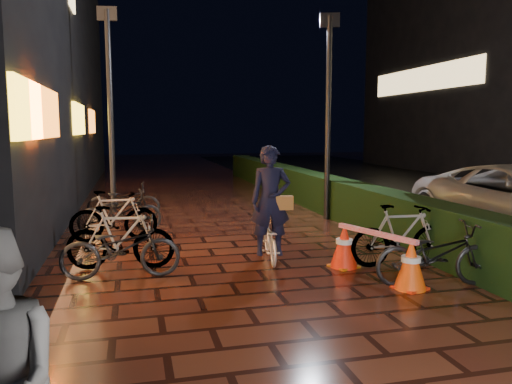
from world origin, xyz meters
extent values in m
plane|color=#381911|center=(0.00, 0.00, 0.00)|extent=(80.00, 80.00, 0.00)
cube|color=black|center=(3.30, 8.00, 0.50)|extent=(0.70, 20.00, 1.00)
cube|color=yellow|center=(-3.45, 1.50, 2.60)|extent=(0.08, 2.00, 0.90)
cube|color=orange|center=(-3.45, 3.00, 2.60)|extent=(0.08, 3.00, 0.90)
cube|color=yellow|center=(-3.45, 9.00, 2.60)|extent=(0.08, 2.80, 0.90)
cube|color=orange|center=(-3.45, 14.00, 2.60)|extent=(0.08, 2.20, 0.90)
cube|color=black|center=(17.50, 18.00, 7.00)|extent=(8.00, 14.00, 14.00)
cube|color=#FFD88C|center=(13.45, 18.00, 5.00)|extent=(0.06, 10.00, 1.30)
cylinder|color=black|center=(2.86, 5.23, 2.53)|extent=(0.17, 0.17, 5.07)
cube|color=black|center=(2.86, 5.23, 4.97)|extent=(0.49, 0.23, 0.34)
cylinder|color=black|center=(-2.50, 7.74, 2.74)|extent=(0.17, 0.17, 5.48)
cube|color=black|center=(-2.50, 7.74, 5.38)|extent=(0.53, 0.15, 0.37)
imported|color=silver|center=(0.36, 1.69, 0.37)|extent=(0.70, 1.48, 0.75)
imported|color=black|center=(0.35, 1.58, 1.08)|extent=(0.75, 0.55, 1.90)
cube|color=#9C622A|center=(0.56, 1.53, 1.05)|extent=(0.35, 0.19, 0.24)
cone|color=#FF4F0D|center=(1.93, -0.34, 0.37)|extent=(0.47, 0.47, 0.74)
cone|color=red|center=(1.46, 0.97, 0.37)|extent=(0.47, 0.47, 0.74)
cube|color=red|center=(1.93, -0.34, 0.02)|extent=(0.52, 0.52, 0.03)
cube|color=#D7650B|center=(1.46, 0.97, 0.02)|extent=(0.52, 0.52, 0.03)
cube|color=red|center=(1.70, 0.31, 0.70)|extent=(0.61, 1.53, 0.07)
cube|color=black|center=(3.19, 5.24, 0.36)|extent=(0.60, 0.55, 0.04)
cylinder|color=black|center=(3.07, 5.03, 0.17)|extent=(0.03, 0.03, 0.34)
cylinder|color=black|center=(3.43, 5.16, 0.17)|extent=(0.03, 0.03, 0.34)
cylinder|color=black|center=(2.95, 5.33, 0.17)|extent=(0.03, 0.03, 0.34)
cylinder|color=black|center=(3.32, 5.46, 0.17)|extent=(0.03, 0.03, 0.34)
cube|color=#0B2B99|center=(3.19, 5.24, 0.51)|extent=(0.44, 0.41, 0.27)
cylinder|color=black|center=(3.11, 5.07, 0.49)|extent=(0.15, 0.40, 0.86)
imported|color=black|center=(-2.36, 3.92, 0.53)|extent=(1.78, 0.56, 1.06)
imported|color=black|center=(-2.17, 1.20, 0.48)|extent=(1.84, 0.70, 0.96)
imported|color=black|center=(-2.20, 6.40, 0.48)|extent=(1.87, 0.80, 0.96)
imported|color=black|center=(-2.18, 1.74, 0.53)|extent=(1.82, 0.77, 1.06)
imported|color=black|center=(-2.25, 4.69, 0.48)|extent=(1.90, 0.92, 0.96)
imported|color=black|center=(2.36, -0.30, 0.48)|extent=(1.90, 0.94, 0.96)
imported|color=black|center=(2.41, 0.79, 0.53)|extent=(1.80, 0.62, 1.06)
camera|label=1|loc=(-1.94, -6.63, 2.31)|focal=35.00mm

